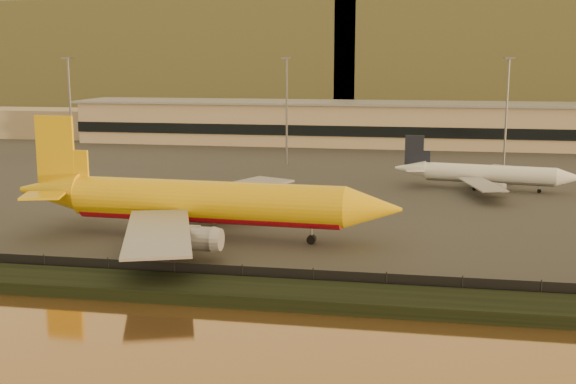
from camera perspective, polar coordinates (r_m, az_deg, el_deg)
ground at (r=94.34m, az=-2.90°, el=-5.02°), size 900.00×900.00×0.00m
embankment at (r=78.39m, az=-5.76°, el=-7.77°), size 320.00×7.00×1.40m
tarmac at (r=186.38m, az=3.76°, el=2.70°), size 320.00×220.00×0.20m
perimeter_fence at (r=81.88m, az=-4.99°, el=-6.51°), size 300.00×0.05×2.20m
terminal_building at (r=217.78m, az=0.89°, el=5.47°), size 202.00×25.00×12.60m
apron_light_masts at (r=163.88m, az=8.27°, el=7.04°), size 152.20×12.20×25.40m
distant_hills at (r=430.57m, az=4.83°, el=11.24°), size 470.00×160.00×70.00m
dhl_cargo_jet at (r=102.30m, az=-6.91°, el=-0.84°), size 56.61×55.46×16.92m
white_narrowbody_jet at (r=144.48m, az=15.35°, el=1.35°), size 35.31×34.12×10.16m
gse_vehicle_yellow at (r=116.25m, az=2.39°, el=-1.50°), size 4.25×2.74×1.77m
gse_vehicle_white at (r=128.56m, az=-4.26°, el=-0.36°), size 4.19×2.24×1.81m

